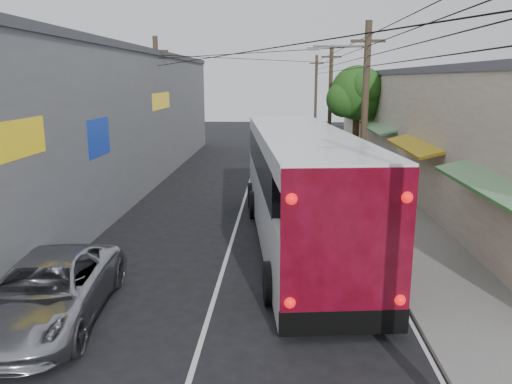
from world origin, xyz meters
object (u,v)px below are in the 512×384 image
at_px(coach_bus, 300,186).
at_px(parked_car_far, 315,139).
at_px(pedestrian_near, 389,210).
at_px(pedestrian_far, 360,176).
at_px(parked_car_mid, 331,168).
at_px(jeepney, 47,291).
at_px(parked_suv, 344,190).

height_order(coach_bus, parked_car_far, coach_bus).
distance_m(pedestrian_near, pedestrian_far, 6.15).
bearing_deg(parked_car_mid, coach_bus, -100.51).
xyz_separation_m(jeepney, parked_car_far, (8.40, 30.50, 0.05)).
bearing_deg(pedestrian_far, jeepney, 42.24).
distance_m(parked_suv, pedestrian_far, 2.63).
distance_m(parked_suv, pedestrian_near, 3.94).
relative_size(parked_car_mid, pedestrian_near, 2.87).
xyz_separation_m(parked_car_far, pedestrian_near, (1.22, -23.04, 0.10)).
bearing_deg(parked_car_far, pedestrian_far, -82.29).
xyz_separation_m(parked_suv, pedestrian_far, (1.06, 2.40, 0.17)).
relative_size(parked_car_far, pedestrian_far, 2.80).
bearing_deg(pedestrian_far, parked_car_mid, -87.03).
xyz_separation_m(coach_bus, pedestrian_near, (3.42, 1.20, -1.15)).
distance_m(coach_bus, pedestrian_far, 8.10).
xyz_separation_m(coach_bus, pedestrian_far, (3.25, 7.34, -1.07)).
relative_size(coach_bus, parked_car_far, 2.83).
height_order(parked_suv, pedestrian_far, pedestrian_far).
height_order(jeepney, parked_car_far, parked_car_far).
distance_m(coach_bus, parked_car_far, 24.37).
height_order(parked_car_mid, pedestrian_near, pedestrian_near).
bearing_deg(parked_car_far, parked_suv, -85.87).
bearing_deg(parked_car_mid, pedestrian_far, -73.37).
distance_m(coach_bus, parked_car_mid, 11.34).
bearing_deg(coach_bus, parked_suv, 59.94).
distance_m(jeepney, parked_car_far, 31.63).
height_order(coach_bus, parked_car_mid, coach_bus).
bearing_deg(coach_bus, parked_car_mid, 72.67).
bearing_deg(pedestrian_near, jeepney, 36.46).
bearing_deg(parked_car_far, coach_bus, -91.04).
xyz_separation_m(jeepney, pedestrian_near, (9.62, 7.46, 0.15)).
bearing_deg(parked_car_mid, jeepney, -115.16).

